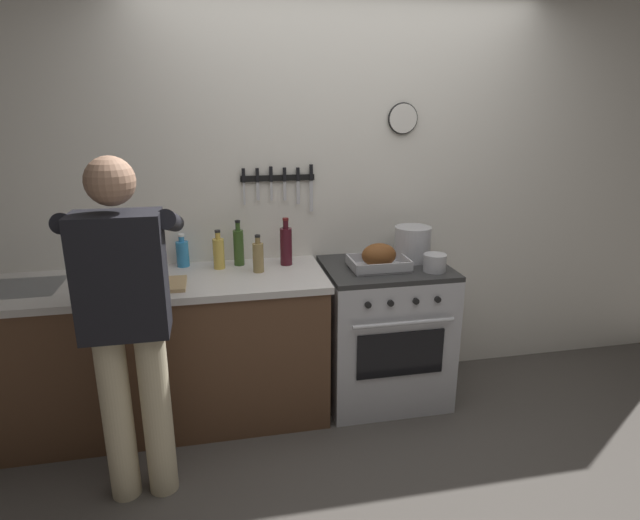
{
  "coord_description": "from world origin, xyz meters",
  "views": [
    {
      "loc": [
        -0.8,
        -1.92,
        1.87
      ],
      "look_at": [
        -0.23,
        0.85,
        1.01
      ],
      "focal_mm": 29.07,
      "sensor_mm": 36.0,
      "label": 1
    }
  ],
  "objects_px": {
    "stove": "(384,332)",
    "bottle_dish_soap": "(183,253)",
    "roasting_pan": "(379,258)",
    "bottle_cooking_oil": "(219,253)",
    "person_cook": "(126,313)",
    "bottle_hot_sauce": "(139,258)",
    "bottle_olive_oil": "(239,246)",
    "stock_pot": "(412,244)",
    "saucepan": "(435,263)",
    "cutting_board": "(152,285)",
    "bottle_wine_red": "(286,245)",
    "bottle_vinegar": "(258,257)"
  },
  "relations": [
    {
      "from": "bottle_vinegar",
      "to": "cutting_board",
      "type": "bearing_deg",
      "value": -165.43
    },
    {
      "from": "bottle_cooking_oil",
      "to": "cutting_board",
      "type": "bearing_deg",
      "value": -143.64
    },
    {
      "from": "cutting_board",
      "to": "bottle_wine_red",
      "type": "xyz_separation_m",
      "value": [
        0.78,
        0.27,
        0.11
      ]
    },
    {
      "from": "bottle_hot_sauce",
      "to": "bottle_olive_oil",
      "type": "bearing_deg",
      "value": 0.61
    },
    {
      "from": "saucepan",
      "to": "cutting_board",
      "type": "xyz_separation_m",
      "value": [
        -1.63,
        0.04,
        -0.04
      ]
    },
    {
      "from": "bottle_olive_oil",
      "to": "saucepan",
      "type": "bearing_deg",
      "value": -17.61
    },
    {
      "from": "bottle_olive_oil",
      "to": "person_cook",
      "type": "bearing_deg",
      "value": -124.3
    },
    {
      "from": "cutting_board",
      "to": "bottle_olive_oil",
      "type": "xyz_separation_m",
      "value": [
        0.49,
        0.32,
        0.11
      ]
    },
    {
      "from": "bottle_hot_sauce",
      "to": "bottle_dish_soap",
      "type": "distance_m",
      "value": 0.25
    },
    {
      "from": "roasting_pan",
      "to": "stock_pot",
      "type": "xyz_separation_m",
      "value": [
        0.26,
        0.12,
        0.04
      ]
    },
    {
      "from": "person_cook",
      "to": "bottle_dish_soap",
      "type": "bearing_deg",
      "value": -16.99
    },
    {
      "from": "roasting_pan",
      "to": "cutting_board",
      "type": "bearing_deg",
      "value": -176.84
    },
    {
      "from": "roasting_pan",
      "to": "bottle_cooking_oil",
      "type": "xyz_separation_m",
      "value": [
        -0.95,
        0.2,
        0.03
      ]
    },
    {
      "from": "stock_pot",
      "to": "bottle_cooking_oil",
      "type": "bearing_deg",
      "value": 176.47
    },
    {
      "from": "stock_pot",
      "to": "bottle_dish_soap",
      "type": "xyz_separation_m",
      "value": [
        -1.43,
        0.16,
        -0.03
      ]
    },
    {
      "from": "saucepan",
      "to": "bottle_dish_soap",
      "type": "height_order",
      "value": "bottle_dish_soap"
    },
    {
      "from": "person_cook",
      "to": "roasting_pan",
      "type": "distance_m",
      "value": 1.49
    },
    {
      "from": "roasting_pan",
      "to": "bottle_dish_soap",
      "type": "distance_m",
      "value": 1.2
    },
    {
      "from": "bottle_vinegar",
      "to": "bottle_wine_red",
      "type": "bearing_deg",
      "value": 31.3
    },
    {
      "from": "stove",
      "to": "person_cook",
      "type": "xyz_separation_m",
      "value": [
        -1.44,
        -0.61,
        0.5
      ]
    },
    {
      "from": "person_cook",
      "to": "roasting_pan",
      "type": "xyz_separation_m",
      "value": [
        1.38,
        0.56,
        0.01
      ]
    },
    {
      "from": "bottle_hot_sauce",
      "to": "stock_pot",
      "type": "bearing_deg",
      "value": -3.93
    },
    {
      "from": "stove",
      "to": "bottle_dish_soap",
      "type": "relative_size",
      "value": 4.41
    },
    {
      "from": "bottle_vinegar",
      "to": "bottle_olive_oil",
      "type": "distance_m",
      "value": 0.19
    },
    {
      "from": "roasting_pan",
      "to": "stock_pot",
      "type": "relative_size",
      "value": 1.53
    },
    {
      "from": "roasting_pan",
      "to": "cutting_board",
      "type": "xyz_separation_m",
      "value": [
        -1.32,
        -0.07,
        -0.06
      ]
    },
    {
      "from": "saucepan",
      "to": "cutting_board",
      "type": "bearing_deg",
      "value": 178.44
    },
    {
      "from": "person_cook",
      "to": "bottle_hot_sauce",
      "type": "height_order",
      "value": "person_cook"
    },
    {
      "from": "bottle_cooking_oil",
      "to": "bottle_wine_red",
      "type": "bearing_deg",
      "value": -0.63
    },
    {
      "from": "stock_pot",
      "to": "bottle_wine_red",
      "type": "xyz_separation_m",
      "value": [
        -0.8,
        0.07,
        0.01
      ]
    },
    {
      "from": "roasting_pan",
      "to": "bottle_olive_oil",
      "type": "xyz_separation_m",
      "value": [
        -0.83,
        0.24,
        0.05
      ]
    },
    {
      "from": "bottle_vinegar",
      "to": "bottle_hot_sauce",
      "type": "xyz_separation_m",
      "value": [
        -0.69,
        0.16,
        -0.01
      ]
    },
    {
      "from": "person_cook",
      "to": "bottle_olive_oil",
      "type": "bearing_deg",
      "value": -37.38
    },
    {
      "from": "bottle_dish_soap",
      "to": "saucepan",
      "type": "bearing_deg",
      "value": -15.22
    },
    {
      "from": "stove",
      "to": "cutting_board",
      "type": "xyz_separation_m",
      "value": [
        -1.38,
        -0.12,
        0.46
      ]
    },
    {
      "from": "roasting_pan",
      "to": "bottle_vinegar",
      "type": "relative_size",
      "value": 1.55
    },
    {
      "from": "saucepan",
      "to": "bottle_cooking_oil",
      "type": "height_order",
      "value": "bottle_cooking_oil"
    },
    {
      "from": "person_cook",
      "to": "bottle_wine_red",
      "type": "height_order",
      "value": "person_cook"
    },
    {
      "from": "bottle_wine_red",
      "to": "person_cook",
      "type": "bearing_deg",
      "value": -137.97
    },
    {
      "from": "person_cook",
      "to": "bottle_cooking_oil",
      "type": "height_order",
      "value": "person_cook"
    },
    {
      "from": "stock_pot",
      "to": "bottle_cooking_oil",
      "type": "distance_m",
      "value": 1.21
    },
    {
      "from": "cutting_board",
      "to": "bottle_hot_sauce",
      "type": "distance_m",
      "value": 0.33
    },
    {
      "from": "bottle_hot_sauce",
      "to": "bottle_wine_red",
      "type": "xyz_separation_m",
      "value": [
        0.88,
        -0.05,
        0.04
      ]
    },
    {
      "from": "cutting_board",
      "to": "bottle_vinegar",
      "type": "distance_m",
      "value": 0.62
    },
    {
      "from": "bottle_vinegar",
      "to": "bottle_dish_soap",
      "type": "distance_m",
      "value": 0.49
    },
    {
      "from": "bottle_cooking_oil",
      "to": "person_cook",
      "type": "bearing_deg",
      "value": -119.36
    },
    {
      "from": "person_cook",
      "to": "stock_pot",
      "type": "bearing_deg",
      "value": -70.39
    },
    {
      "from": "bottle_vinegar",
      "to": "bottle_dish_soap",
      "type": "relative_size",
      "value": 1.11
    },
    {
      "from": "bottle_vinegar",
      "to": "bottle_hot_sauce",
      "type": "relative_size",
      "value": 1.17
    },
    {
      "from": "stove",
      "to": "bottle_dish_soap",
      "type": "height_order",
      "value": "bottle_dish_soap"
    }
  ]
}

